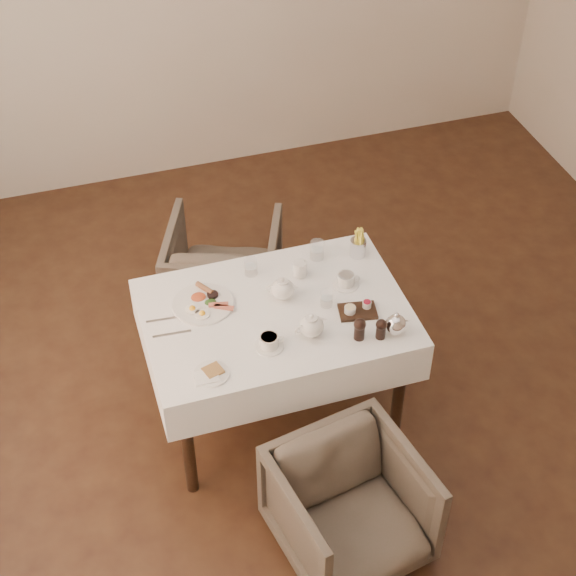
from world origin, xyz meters
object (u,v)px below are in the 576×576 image
at_px(armchair_far, 224,269).
at_px(teapot_centre, 283,288).
at_px(armchair_near, 350,508).
at_px(table, 276,328).
at_px(breakfast_plate, 203,303).

xyz_separation_m(armchair_far, teapot_centre, (0.11, -0.81, 0.52)).
relative_size(armchair_near, armchair_far, 0.98).
height_order(table, breakfast_plate, breakfast_plate).
bearing_deg(breakfast_plate, teapot_centre, -16.48).
bearing_deg(breakfast_plate, armchair_near, -74.50).
xyz_separation_m(table, armchair_far, (-0.05, 0.89, -0.34)).
bearing_deg(armchair_near, teapot_centre, 80.80).
height_order(armchair_near, teapot_centre, teapot_centre).
relative_size(armchair_near, breakfast_plate, 2.15).
xyz_separation_m(table, armchair_near, (0.09, -0.87, -0.35)).
height_order(armchair_near, armchair_far, armchair_far).
bearing_deg(armchair_near, armchair_far, 83.87).
height_order(armchair_near, breakfast_plate, breakfast_plate).
xyz_separation_m(armchair_far, breakfast_plate, (-0.27, -0.74, 0.47)).
bearing_deg(armchair_far, teapot_centre, 120.26).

